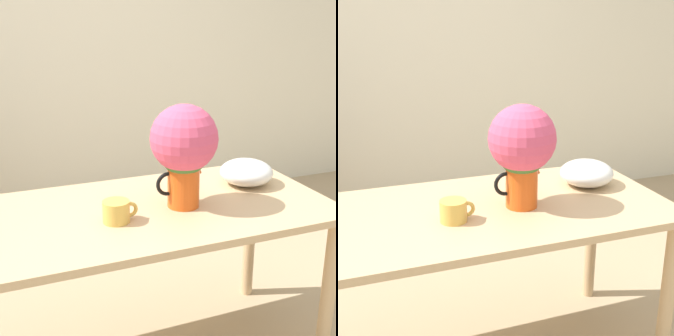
% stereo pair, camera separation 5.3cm
% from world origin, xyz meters
% --- Properties ---
extents(wall_back, '(8.00, 0.05, 2.60)m').
position_xyz_m(wall_back, '(0.00, 2.06, 1.30)').
color(wall_back, '#EDE5CC').
rests_on(wall_back, ground_plane).
extents(table, '(1.46, 0.74, 0.74)m').
position_xyz_m(table, '(0.03, 0.20, 0.64)').
color(table, tan).
rests_on(table, ground_plane).
extents(flower_vase, '(0.26, 0.26, 0.41)m').
position_xyz_m(flower_vase, '(0.16, 0.16, 0.99)').
color(flower_vase, '#E05619').
rests_on(flower_vase, table).
extents(coffee_mug, '(0.13, 0.10, 0.08)m').
position_xyz_m(coffee_mug, '(-0.13, 0.12, 0.78)').
color(coffee_mug, gold).
rests_on(coffee_mug, table).
extents(white_bowl, '(0.24, 0.24, 0.11)m').
position_xyz_m(white_bowl, '(0.52, 0.29, 0.80)').
color(white_bowl, white).
rests_on(white_bowl, table).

